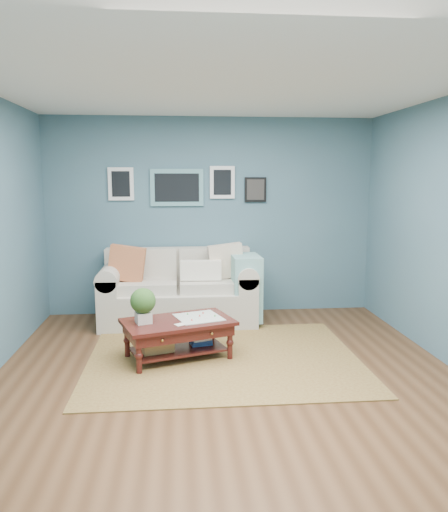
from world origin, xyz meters
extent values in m
plane|color=brown|center=(0.00, 0.00, 0.00)|extent=(5.00, 5.00, 0.00)
plane|color=white|center=(0.00, 0.00, 2.70)|extent=(5.00, 5.00, 0.00)
cube|color=#3F5E6E|center=(0.00, 2.50, 1.35)|extent=(4.50, 0.02, 2.70)
cube|color=#3F5E6E|center=(0.00, -2.50, 1.35)|extent=(4.50, 0.02, 2.70)
cube|color=#5B949A|center=(-0.47, 2.48, 1.75)|extent=(0.72, 0.03, 0.50)
cube|color=black|center=(-0.47, 2.46, 1.75)|extent=(0.60, 0.01, 0.38)
cube|color=white|center=(-1.22, 2.48, 1.80)|extent=(0.34, 0.03, 0.44)
cube|color=white|center=(0.15, 2.48, 1.82)|extent=(0.34, 0.03, 0.44)
cube|color=black|center=(0.61, 2.48, 1.72)|extent=(0.30, 0.03, 0.34)
cube|color=brown|center=(0.00, 0.59, 0.01)|extent=(2.81, 2.25, 0.01)
cube|color=beige|center=(-0.47, 1.99, 0.22)|extent=(1.48, 0.92, 0.44)
cube|color=beige|center=(-0.47, 2.35, 0.69)|extent=(1.94, 0.23, 0.50)
cube|color=beige|center=(-1.34, 1.99, 0.32)|extent=(0.25, 0.92, 0.65)
cube|color=beige|center=(0.40, 1.99, 0.32)|extent=(0.25, 0.92, 0.65)
cylinder|color=beige|center=(-1.34, 1.99, 0.65)|extent=(0.27, 0.92, 0.27)
cylinder|color=beige|center=(0.40, 1.99, 0.65)|extent=(0.27, 0.92, 0.27)
cube|color=beige|center=(-0.87, 1.93, 0.51)|extent=(0.75, 0.59, 0.14)
cube|color=beige|center=(-0.07, 1.93, 0.51)|extent=(0.75, 0.59, 0.14)
cube|color=beige|center=(-0.87, 2.22, 0.76)|extent=(0.75, 0.13, 0.38)
cube|color=beige|center=(-0.07, 2.22, 0.76)|extent=(0.75, 0.13, 0.38)
cube|color=#D95235|center=(-1.12, 1.94, 0.80)|extent=(0.50, 0.18, 0.50)
cube|color=beige|center=(0.16, 2.01, 0.80)|extent=(0.49, 0.19, 0.48)
cube|color=#EFE6CE|center=(-0.18, 1.89, 0.71)|extent=(0.52, 0.13, 0.25)
cube|color=#79AFB0|center=(0.40, 1.86, 0.48)|extent=(0.36, 0.57, 0.84)
cube|color=#361511|center=(-0.47, 0.65, 0.40)|extent=(1.26, 0.97, 0.04)
cube|color=#361511|center=(-0.47, 0.65, 0.33)|extent=(1.17, 0.88, 0.11)
cube|color=#361511|center=(-0.47, 0.65, 0.10)|extent=(1.05, 0.76, 0.02)
sphere|color=gold|center=(-0.63, 0.28, 0.33)|extent=(0.03, 0.03, 0.03)
sphere|color=gold|center=(-0.13, 0.45, 0.33)|extent=(0.03, 0.03, 0.03)
cylinder|color=#361511|center=(-0.85, 0.25, 0.19)|extent=(0.06, 0.06, 0.38)
cylinder|color=#361511|center=(0.06, 0.56, 0.19)|extent=(0.06, 0.06, 0.38)
cylinder|color=#361511|center=(-1.01, 0.73, 0.19)|extent=(0.06, 0.06, 0.38)
cylinder|color=#361511|center=(-0.10, 1.04, 0.19)|extent=(0.06, 0.06, 0.38)
cube|color=beige|center=(-0.82, 0.58, 0.47)|extent=(0.19, 0.19, 0.11)
sphere|color=#2C4A1D|center=(-0.82, 0.58, 0.65)|extent=(0.26, 0.26, 0.26)
cube|color=beige|center=(-0.25, 0.72, 0.42)|extent=(0.56, 0.56, 0.01)
cube|color=#A7884A|center=(-0.69, 0.57, 0.21)|extent=(0.37, 0.31, 0.19)
cube|color=navy|center=(-0.23, 0.75, 0.17)|extent=(0.26, 0.23, 0.10)
camera|label=1|loc=(-0.45, -4.40, 1.89)|focal=35.00mm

